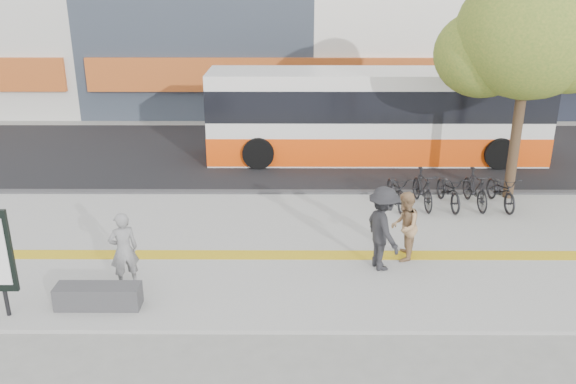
{
  "coord_description": "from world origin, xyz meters",
  "views": [
    {
      "loc": [
        1.05,
        -11.05,
        6.12
      ],
      "look_at": [
        0.99,
        2.0,
        1.23
      ],
      "focal_mm": 37.11,
      "sensor_mm": 36.0,
      "label": 1
    }
  ],
  "objects_px": {
    "pedestrian_dark": "(383,229)",
    "bench": "(98,296)",
    "seated_woman": "(124,250)",
    "pedestrian_tan": "(404,226)",
    "street_tree": "(527,36)",
    "bus": "(375,118)"
  },
  "relations": [
    {
      "from": "bus",
      "to": "pedestrian_dark",
      "type": "distance_m",
      "value": 8.14
    },
    {
      "from": "pedestrian_tan",
      "to": "pedestrian_dark",
      "type": "distance_m",
      "value": 0.7
    },
    {
      "from": "street_tree",
      "to": "bus",
      "type": "xyz_separation_m",
      "value": [
        -3.28,
        3.68,
        -3.06
      ]
    },
    {
      "from": "street_tree",
      "to": "pedestrian_tan",
      "type": "bearing_deg",
      "value": -132.55
    },
    {
      "from": "bench",
      "to": "pedestrian_dark",
      "type": "bearing_deg",
      "value": 16.14
    },
    {
      "from": "street_tree",
      "to": "bus",
      "type": "relative_size",
      "value": 0.57
    },
    {
      "from": "bus",
      "to": "pedestrian_dark",
      "type": "height_order",
      "value": "bus"
    },
    {
      "from": "bus",
      "to": "pedestrian_dark",
      "type": "xyz_separation_m",
      "value": [
        -0.89,
        -8.08,
        -0.46
      ]
    },
    {
      "from": "seated_woman",
      "to": "pedestrian_tan",
      "type": "distance_m",
      "value": 5.95
    },
    {
      "from": "pedestrian_tan",
      "to": "pedestrian_dark",
      "type": "xyz_separation_m",
      "value": [
        -0.54,
        -0.43,
        0.14
      ]
    },
    {
      "from": "pedestrian_dark",
      "to": "street_tree",
      "type": "bearing_deg",
      "value": -61.28
    },
    {
      "from": "bench",
      "to": "pedestrian_tan",
      "type": "xyz_separation_m",
      "value": [
        6.14,
        2.06,
        0.55
      ]
    },
    {
      "from": "bench",
      "to": "pedestrian_dark",
      "type": "height_order",
      "value": "pedestrian_dark"
    },
    {
      "from": "bench",
      "to": "pedestrian_tan",
      "type": "relative_size",
      "value": 1.03
    },
    {
      "from": "pedestrian_tan",
      "to": "street_tree",
      "type": "bearing_deg",
      "value": 151.64
    },
    {
      "from": "pedestrian_tan",
      "to": "bench",
      "type": "bearing_deg",
      "value": -57.29
    },
    {
      "from": "pedestrian_dark",
      "to": "bench",
      "type": "bearing_deg",
      "value": 88.38
    },
    {
      "from": "pedestrian_tan",
      "to": "seated_woman",
      "type": "bearing_deg",
      "value": -63.98
    },
    {
      "from": "bench",
      "to": "street_tree",
      "type": "distance_m",
      "value": 12.23
    },
    {
      "from": "bench",
      "to": "street_tree",
      "type": "xyz_separation_m",
      "value": [
        9.78,
        6.02,
        4.21
      ]
    },
    {
      "from": "street_tree",
      "to": "pedestrian_tan",
      "type": "xyz_separation_m",
      "value": [
        -3.64,
        -3.97,
        -3.65
      ]
    },
    {
      "from": "street_tree",
      "to": "seated_woman",
      "type": "distance_m",
      "value": 11.39
    }
  ]
}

